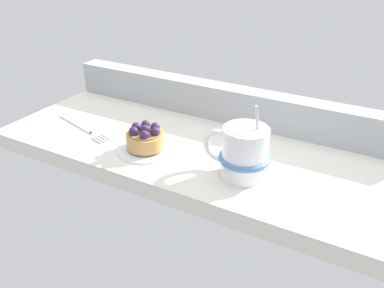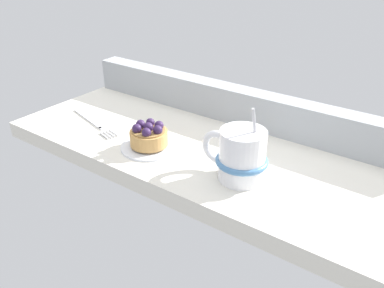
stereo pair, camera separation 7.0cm
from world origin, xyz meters
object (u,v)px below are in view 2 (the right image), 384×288
Objects in this scene: coffee_mug at (240,155)px; dessert_fork at (93,123)px; dessert_plate at (149,146)px; raspberry_tart at (149,135)px.

coffee_mug is 36.35cm from dessert_fork.
dessert_fork is at bearing 176.27° from dessert_plate.
dessert_plate is at bearing -3.73° from dessert_fork.
dessert_plate is at bearing -25.67° from raspberry_tart.
dessert_plate is at bearing -177.49° from coffee_mug.
coffee_mug reaches higher than dessert_plate.
dessert_fork is (-36.13, 0.27, -4.00)cm from coffee_mug.
coffee_mug reaches higher than raspberry_tart.
dessert_plate is 19.60cm from coffee_mug.
dessert_plate is 0.83× the size of coffee_mug.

